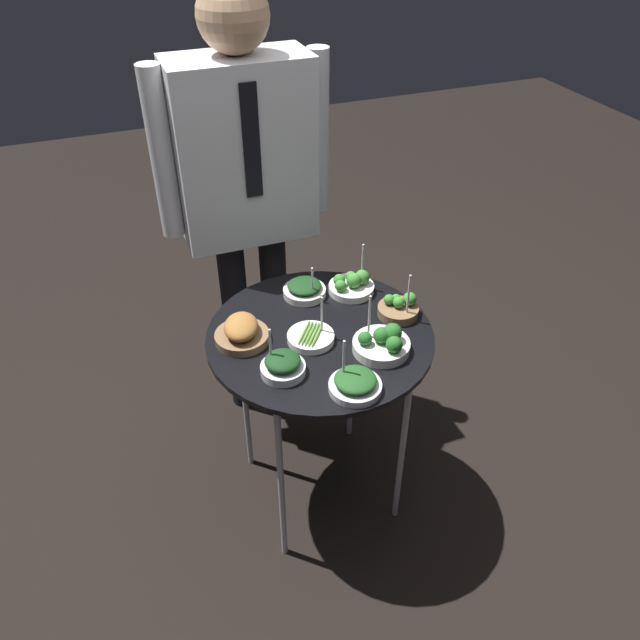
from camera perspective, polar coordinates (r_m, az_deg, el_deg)
name	(u,v)px	position (r m, az deg, el deg)	size (l,w,h in m)	color
ground_plane	(320,486)	(2.42, 0.00, -14.97)	(8.00, 8.00, 0.00)	black
serving_cart	(320,346)	(1.92, 0.00, -2.42)	(0.69, 0.69, 0.74)	black
bowl_asparagus_back_right	(311,337)	(1.85, -0.84, -1.55)	(0.14, 0.14, 0.14)	white
bowl_spinach_near_rim	(304,289)	(2.04, -1.43, 2.83)	(0.14, 0.14, 0.12)	silver
bowl_broccoli_front_center	(399,307)	(1.97, 7.21, 1.17)	(0.13, 0.13, 0.16)	brown
bowl_spinach_far_rim	(283,365)	(1.74, -3.43, -4.15)	(0.13, 0.13, 0.14)	silver
bowl_spinach_mid_left	(357,383)	(1.69, 3.37, -5.76)	(0.15, 0.15, 0.16)	silver
bowl_roast_mid_right	(242,332)	(1.86, -7.19, -1.08)	(0.16, 0.16, 0.08)	brown
bowl_broccoli_back_left	(383,343)	(1.81, 5.76, -2.09)	(0.17, 0.17, 0.17)	silver
bowl_broccoli_front_right	(352,284)	(2.05, 2.92, 3.26)	(0.15, 0.15, 0.17)	white
waiter_figure	(245,173)	(2.17, -6.87, 13.18)	(0.60, 0.23, 1.63)	black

